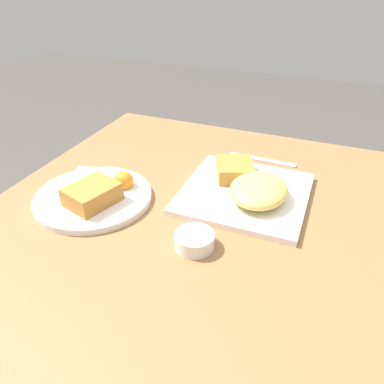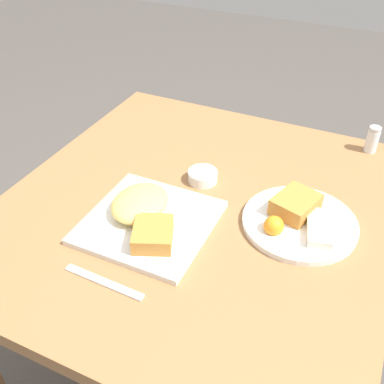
% 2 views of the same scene
% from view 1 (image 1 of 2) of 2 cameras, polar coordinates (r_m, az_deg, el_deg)
% --- Properties ---
extents(dining_table, '(0.94, 0.89, 0.74)m').
position_cam_1_polar(dining_table, '(0.82, 0.92, -8.80)').
color(dining_table, olive).
rests_on(dining_table, ground_plane).
extents(plate_square_near, '(0.27, 0.27, 0.06)m').
position_cam_1_polar(plate_square_near, '(0.83, 8.60, 0.49)').
color(plate_square_near, white).
rests_on(plate_square_near, dining_table).
extents(plate_oval_far, '(0.25, 0.25, 0.05)m').
position_cam_1_polar(plate_oval_far, '(0.84, -14.73, -0.36)').
color(plate_oval_far, white).
rests_on(plate_oval_far, dining_table).
extents(sauce_ramekin, '(0.07, 0.07, 0.03)m').
position_cam_1_polar(sauce_ramekin, '(0.69, 0.36, -7.34)').
color(sauce_ramekin, white).
rests_on(sauce_ramekin, dining_table).
extents(butter_knife, '(0.02, 0.18, 0.00)m').
position_cam_1_polar(butter_knife, '(1.00, 10.65, 4.84)').
color(butter_knife, silver).
rests_on(butter_knife, dining_table).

